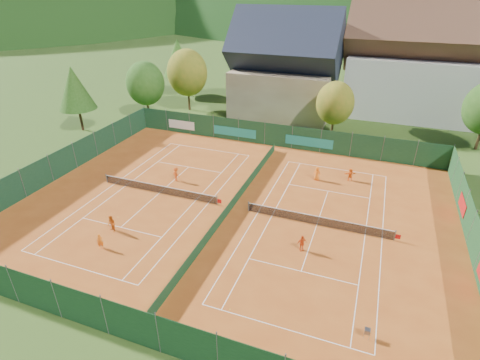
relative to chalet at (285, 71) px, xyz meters
name	(u,v)px	position (x,y,z in m)	size (l,w,h in m)	color
ground	(233,208)	(3.00, -30.00, -6.64)	(600.00, 600.00, 0.00)	#2E4B17
clay_pad	(233,208)	(3.00, -30.00, -6.62)	(40.00, 32.00, 0.01)	#A74B18
court_markings_left	(159,193)	(-5.00, -30.00, -6.61)	(11.03, 23.83, 0.00)	white
court_markings_right	(317,225)	(11.00, -30.00, -6.61)	(11.03, 23.83, 0.00)	white
tennis_net_left	(160,189)	(-4.85, -30.00, -6.12)	(13.30, 0.10, 1.02)	#59595B
tennis_net_right	(319,220)	(11.15, -30.00, -6.12)	(13.30, 0.10, 1.02)	#59595B
court_divider	(233,203)	(3.00, -30.00, -6.12)	(0.03, 28.80, 1.00)	#163D21
fence_north	(275,135)	(2.54, -14.01, -5.16)	(40.00, 0.10, 3.00)	#153C21
fence_south	(131,325)	(3.00, -46.00, -5.12)	(40.00, 0.04, 3.00)	#13351A
fence_west	(63,162)	(-17.00, -30.00, -5.12)	(0.04, 32.00, 3.00)	#153B24
fence_east	(475,240)	(23.00, -29.95, -5.14)	(0.09, 32.00, 3.00)	#153B1C
chalet	(285,71)	(0.00, 0.00, 0.00)	(16.20, 12.00, 16.00)	tan
hotel_block_a	(417,68)	(19.00, 6.00, 0.76)	(21.60, 11.00, 17.25)	silver
tree_west_front	(145,83)	(-19.00, -10.00, -1.23)	(5.72, 5.72, 8.69)	#442C18
tree_west_mid	(187,73)	(-15.00, -4.00, -0.56)	(6.44, 6.44, 9.78)	#4B341B
tree_west_back	(178,58)	(-21.00, 4.00, 0.11)	(5.60, 5.60, 10.00)	#4C2E1B
tree_center	(335,103)	(9.00, -8.00, -1.91)	(5.01, 5.01, 7.60)	#483319
tree_west_side	(74,88)	(-25.00, -18.00, -0.56)	(5.04, 5.04, 9.00)	#412517
mountain_backdrop	(409,85)	(31.54, 203.48, -46.26)	(820.00, 530.00, 242.00)	black
ball_hopper	(367,331)	(15.93, -40.77, -6.07)	(0.34, 0.34, 0.80)	slate
loose_ball_0	(118,217)	(-6.21, -35.18, -6.59)	(0.07, 0.07, 0.07)	#CCD833
loose_ball_1	(230,309)	(7.40, -41.63, -6.59)	(0.07, 0.07, 0.07)	#CCD833
loose_ball_2	(283,183)	(6.23, -23.58, -6.59)	(0.07, 0.07, 0.07)	#CCD833
player_left_near	(100,241)	(-4.72, -39.31, -5.96)	(0.48, 0.32, 1.32)	orange
player_left_mid	(111,224)	(-5.29, -37.11, -5.85)	(0.75, 0.59, 1.55)	#D35C12
player_left_far	(176,174)	(-4.68, -27.01, -5.84)	(1.01, 0.58, 1.56)	#D74C13
player_right_near	(302,243)	(10.47, -33.97, -5.91)	(0.84, 0.35, 1.43)	#D74513
player_right_far_a	(317,174)	(9.43, -21.57, -5.84)	(0.76, 0.50, 1.56)	orange
player_right_far_b	(350,174)	(12.79, -20.39, -5.91)	(1.32, 0.42, 1.42)	orange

